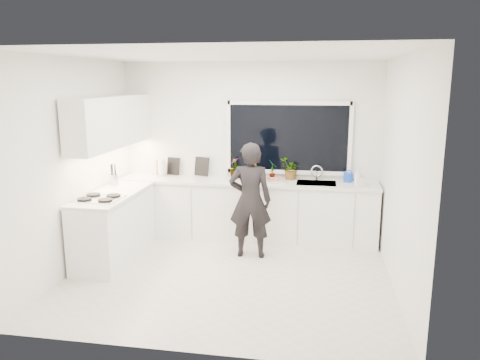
# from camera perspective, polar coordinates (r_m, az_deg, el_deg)

# --- Properties ---
(floor) EXTENTS (4.00, 3.50, 0.02)m
(floor) POSITION_cam_1_polar(r_m,az_deg,el_deg) (6.04, -1.38, -11.60)
(floor) COLOR beige
(floor) RESTS_ON ground
(wall_back) EXTENTS (4.00, 0.02, 2.70)m
(wall_back) POSITION_cam_1_polar(r_m,az_deg,el_deg) (7.34, 1.20, 3.73)
(wall_back) COLOR white
(wall_back) RESTS_ON ground
(wall_left) EXTENTS (0.02, 3.50, 2.70)m
(wall_left) POSITION_cam_1_polar(r_m,az_deg,el_deg) (6.33, -19.61, 1.69)
(wall_left) COLOR white
(wall_left) RESTS_ON ground
(wall_right) EXTENTS (0.02, 3.50, 2.70)m
(wall_right) POSITION_cam_1_polar(r_m,az_deg,el_deg) (5.61, 19.13, 0.46)
(wall_right) COLOR white
(wall_right) RESTS_ON ground
(ceiling) EXTENTS (4.00, 3.50, 0.02)m
(ceiling) POSITION_cam_1_polar(r_m,az_deg,el_deg) (5.54, -1.53, 15.13)
(ceiling) COLOR white
(ceiling) RESTS_ON wall_back
(window) EXTENTS (1.80, 0.02, 1.00)m
(window) POSITION_cam_1_polar(r_m,az_deg,el_deg) (7.22, 5.90, 5.13)
(window) COLOR black
(window) RESTS_ON wall_back
(base_cabinets_back) EXTENTS (3.92, 0.58, 0.88)m
(base_cabinets_back) POSITION_cam_1_polar(r_m,az_deg,el_deg) (7.24, 0.80, -3.77)
(base_cabinets_back) COLOR white
(base_cabinets_back) RESTS_ON floor
(base_cabinets_left) EXTENTS (0.58, 1.60, 0.88)m
(base_cabinets_left) POSITION_cam_1_polar(r_m,az_deg,el_deg) (6.69, -15.05, -5.52)
(base_cabinets_left) COLOR white
(base_cabinets_left) RESTS_ON floor
(countertop_back) EXTENTS (3.94, 0.62, 0.04)m
(countertop_back) POSITION_cam_1_polar(r_m,az_deg,el_deg) (7.11, 0.80, -0.22)
(countertop_back) COLOR silver
(countertop_back) RESTS_ON base_cabinets_back
(countertop_left) EXTENTS (0.62, 1.60, 0.04)m
(countertop_left) POSITION_cam_1_polar(r_m,az_deg,el_deg) (6.57, -15.27, -1.69)
(countertop_left) COLOR silver
(countertop_left) RESTS_ON base_cabinets_left
(upper_cabinets) EXTENTS (0.34, 2.10, 0.70)m
(upper_cabinets) POSITION_cam_1_polar(r_m,az_deg,el_deg) (6.79, -15.40, 6.87)
(upper_cabinets) COLOR white
(upper_cabinets) RESTS_ON wall_left
(sink) EXTENTS (0.58, 0.42, 0.14)m
(sink) POSITION_cam_1_polar(r_m,az_deg,el_deg) (7.05, 9.28, -0.75)
(sink) COLOR silver
(sink) RESTS_ON countertop_back
(faucet) EXTENTS (0.03, 0.03, 0.22)m
(faucet) POSITION_cam_1_polar(r_m,az_deg,el_deg) (7.21, 9.34, 0.84)
(faucet) COLOR silver
(faucet) RESTS_ON countertop_back
(stovetop) EXTENTS (0.56, 0.48, 0.03)m
(stovetop) POSITION_cam_1_polar(r_m,az_deg,el_deg) (6.27, -16.79, -2.11)
(stovetop) COLOR black
(stovetop) RESTS_ON countertop_left
(person) EXTENTS (0.61, 0.42, 1.60)m
(person) POSITION_cam_1_polar(r_m,az_deg,el_deg) (6.41, 1.24, -2.50)
(person) COLOR black
(person) RESTS_ON floor
(pizza_tray) EXTENTS (0.52, 0.44, 0.03)m
(pizza_tray) POSITION_cam_1_polar(r_m,az_deg,el_deg) (7.04, 3.64, -0.08)
(pizza_tray) COLOR silver
(pizza_tray) RESTS_ON countertop_back
(pizza) EXTENTS (0.47, 0.39, 0.01)m
(pizza) POSITION_cam_1_polar(r_m,az_deg,el_deg) (7.04, 3.64, 0.05)
(pizza) COLOR #B03717
(pizza) RESTS_ON pizza_tray
(watering_can) EXTENTS (0.18, 0.18, 0.13)m
(watering_can) POSITION_cam_1_polar(r_m,az_deg,el_deg) (7.20, 13.05, 0.30)
(watering_can) COLOR blue
(watering_can) RESTS_ON countertop_back
(paper_towel_roll) EXTENTS (0.15, 0.15, 0.26)m
(paper_towel_roll) POSITION_cam_1_polar(r_m,az_deg,el_deg) (7.52, -9.54, 1.45)
(paper_towel_roll) COLOR silver
(paper_towel_roll) RESTS_ON countertop_back
(knife_block) EXTENTS (0.16, 0.14, 0.22)m
(knife_block) POSITION_cam_1_polar(r_m,az_deg,el_deg) (7.57, -9.68, 1.36)
(knife_block) COLOR brown
(knife_block) RESTS_ON countertop_back
(utensil_crock) EXTENTS (0.16, 0.16, 0.16)m
(utensil_crock) POSITION_cam_1_polar(r_m,az_deg,el_deg) (7.02, -15.12, 0.03)
(utensil_crock) COLOR silver
(utensil_crock) RESTS_ON countertop_left
(picture_frame_large) EXTENTS (0.22, 0.07, 0.28)m
(picture_frame_large) POSITION_cam_1_polar(r_m,az_deg,el_deg) (7.60, -8.12, 1.68)
(picture_frame_large) COLOR black
(picture_frame_large) RESTS_ON countertop_back
(picture_frame_small) EXTENTS (0.24, 0.10, 0.30)m
(picture_frame_small) POSITION_cam_1_polar(r_m,az_deg,el_deg) (7.47, -4.68, 1.66)
(picture_frame_small) COLOR black
(picture_frame_small) RESTS_ON countertop_back
(herb_plants) EXTENTS (1.15, 0.39, 0.33)m
(herb_plants) POSITION_cam_1_polar(r_m,az_deg,el_deg) (7.20, 3.89, 1.35)
(herb_plants) COLOR #26662D
(herb_plants) RESTS_ON countertop_back
(soap_bottles) EXTENTS (0.18, 0.14, 0.28)m
(soap_bottles) POSITION_cam_1_polar(r_m,az_deg,el_deg) (6.89, 14.34, 0.22)
(soap_bottles) COLOR #D8BF66
(soap_bottles) RESTS_ON countertop_back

